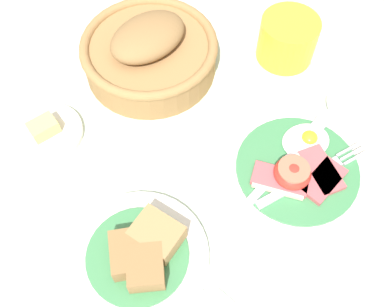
{
  "coord_description": "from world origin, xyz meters",
  "views": [
    {
      "loc": [
        -0.19,
        -0.24,
        0.57
      ],
      "look_at": [
        -0.05,
        0.06,
        0.02
      ],
      "focal_mm": 42.0,
      "sensor_mm": 36.0,
      "label": 1
    }
  ],
  "objects_px": {
    "breakfast_plate": "(297,170)",
    "butter_dish": "(46,132)",
    "bread_plate": "(141,255)",
    "teaspoon_near_cup": "(331,98)",
    "bread_basket": "(149,52)",
    "sugar_cup": "(288,38)",
    "teaspoon_by_saucer": "(197,142)"
  },
  "relations": [
    {
      "from": "bread_basket",
      "to": "teaspoon_by_saucer",
      "type": "xyz_separation_m",
      "value": [
        0.0,
        -0.17,
        -0.03
      ]
    },
    {
      "from": "bread_plate",
      "to": "sugar_cup",
      "type": "distance_m",
      "value": 0.42
    },
    {
      "from": "bread_basket",
      "to": "teaspoon_near_cup",
      "type": "distance_m",
      "value": 0.3
    },
    {
      "from": "bread_plate",
      "to": "bread_basket",
      "type": "distance_m",
      "value": 0.33
    },
    {
      "from": "butter_dish",
      "to": "teaspoon_by_saucer",
      "type": "bearing_deg",
      "value": -29.36
    },
    {
      "from": "bread_basket",
      "to": "teaspoon_by_saucer",
      "type": "relative_size",
      "value": 1.13
    },
    {
      "from": "bread_basket",
      "to": "butter_dish",
      "type": "distance_m",
      "value": 0.21
    },
    {
      "from": "breakfast_plate",
      "to": "butter_dish",
      "type": "distance_m",
      "value": 0.38
    },
    {
      "from": "butter_dish",
      "to": "teaspoon_near_cup",
      "type": "relative_size",
      "value": 0.57
    },
    {
      "from": "breakfast_plate",
      "to": "butter_dish",
      "type": "relative_size",
      "value": 2.22
    },
    {
      "from": "breakfast_plate",
      "to": "bread_basket",
      "type": "bearing_deg",
      "value": 112.09
    },
    {
      "from": "bread_basket",
      "to": "teaspoon_near_cup",
      "type": "xyz_separation_m",
      "value": [
        0.23,
        -0.18,
        -0.03
      ]
    },
    {
      "from": "bread_plate",
      "to": "butter_dish",
      "type": "relative_size",
      "value": 1.67
    },
    {
      "from": "bread_plate",
      "to": "butter_dish",
      "type": "bearing_deg",
      "value": 103.55
    },
    {
      "from": "breakfast_plate",
      "to": "butter_dish",
      "type": "bearing_deg",
      "value": 144.52
    },
    {
      "from": "bread_basket",
      "to": "sugar_cup",
      "type": "bearing_deg",
      "value": -17.99
    },
    {
      "from": "breakfast_plate",
      "to": "bread_plate",
      "type": "bearing_deg",
      "value": -175.13
    },
    {
      "from": "teaspoon_by_saucer",
      "to": "butter_dish",
      "type": "bearing_deg",
      "value": 156.74
    },
    {
      "from": "breakfast_plate",
      "to": "bread_basket",
      "type": "height_order",
      "value": "bread_basket"
    },
    {
      "from": "breakfast_plate",
      "to": "teaspoon_by_saucer",
      "type": "height_order",
      "value": "breakfast_plate"
    },
    {
      "from": "sugar_cup",
      "to": "teaspoon_by_saucer",
      "type": "height_order",
      "value": "sugar_cup"
    },
    {
      "from": "bread_plate",
      "to": "teaspoon_near_cup",
      "type": "xyz_separation_m",
      "value": [
        0.37,
        0.11,
        -0.01
      ]
    },
    {
      "from": "sugar_cup",
      "to": "teaspoon_by_saucer",
      "type": "distance_m",
      "value": 0.24
    },
    {
      "from": "bread_basket",
      "to": "teaspoon_by_saucer",
      "type": "distance_m",
      "value": 0.17
    },
    {
      "from": "breakfast_plate",
      "to": "bread_basket",
      "type": "distance_m",
      "value": 0.3
    },
    {
      "from": "sugar_cup",
      "to": "teaspoon_by_saucer",
      "type": "xyz_separation_m",
      "value": [
        -0.21,
        -0.1,
        -0.03
      ]
    },
    {
      "from": "bread_plate",
      "to": "teaspoon_near_cup",
      "type": "bearing_deg",
      "value": 16.88
    },
    {
      "from": "sugar_cup",
      "to": "teaspoon_near_cup",
      "type": "xyz_separation_m",
      "value": [
        0.02,
        -0.11,
        -0.03
      ]
    },
    {
      "from": "teaspoon_by_saucer",
      "to": "teaspoon_near_cup",
      "type": "relative_size",
      "value": 1.01
    },
    {
      "from": "sugar_cup",
      "to": "teaspoon_by_saucer",
      "type": "relative_size",
      "value": 0.49
    },
    {
      "from": "bread_plate",
      "to": "bread_basket",
      "type": "xyz_separation_m",
      "value": [
        0.14,
        0.3,
        0.02
      ]
    },
    {
      "from": "breakfast_plate",
      "to": "butter_dish",
      "type": "height_order",
      "value": "breakfast_plate"
    }
  ]
}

